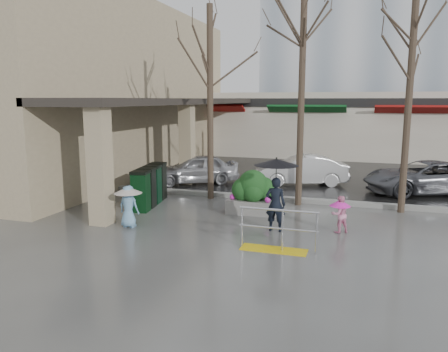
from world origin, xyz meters
The scene contains 20 objects.
ground centered at (0.00, 0.00, 0.00)m, with size 120.00×120.00×0.00m, color #51514F.
street_asphalt centered at (0.00, 22.00, 0.01)m, with size 120.00×36.00×0.01m, color black.
curb centered at (0.00, 4.00, 0.07)m, with size 120.00×0.30×0.15m, color gray.
near_building centered at (-9.00, 8.00, 4.00)m, with size 6.00×18.00×8.00m, color tan.
canopy_slab centered at (-4.80, 8.00, 3.62)m, with size 2.80×18.00×0.25m, color #2D2823.
pillar_front centered at (-3.90, -0.50, 1.75)m, with size 0.55×0.55×3.50m, color tan.
pillar_back centered at (-3.90, 6.00, 1.75)m, with size 0.55×0.55×3.50m, color tan.
storefront_row centered at (2.00, 17.97, 2.01)m, with size 34.00×6.74×4.00m.
handrail centered at (1.36, -1.20, 0.38)m, with size 1.90×0.50×1.03m.
tree_west centered at (-2.00, 3.60, 5.08)m, with size 3.20×3.20×6.80m.
tree_midwest centered at (1.20, 3.60, 5.23)m, with size 3.20×3.20×7.00m.
tree_mideast centered at (4.50, 3.60, 4.86)m, with size 3.20×3.20×6.50m.
woman centered at (1.03, 0.35, 1.30)m, with size 1.21×1.21×2.05m.
child_pink centered at (2.72, 0.75, 0.58)m, with size 0.62×0.59×1.02m.
child_blue centered at (-3.00, -0.54, 0.74)m, with size 0.80×0.80×1.21m.
planter centered at (-0.01, 2.02, 0.67)m, with size 1.63×0.95×1.40m.
news_boxes centered at (-3.66, 2.05, 0.67)m, with size 0.89×2.43×1.33m.
car_a centered at (-3.62, 6.18, 0.63)m, with size 1.49×3.70×1.26m, color #BABABF.
car_b centered at (0.78, 7.23, 0.63)m, with size 1.33×3.82×1.26m, color white.
car_c centered at (5.55, 6.91, 0.63)m, with size 2.09×4.53×1.26m, color slate.
Camera 1 is at (3.21, -11.14, 3.58)m, focal length 35.00 mm.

